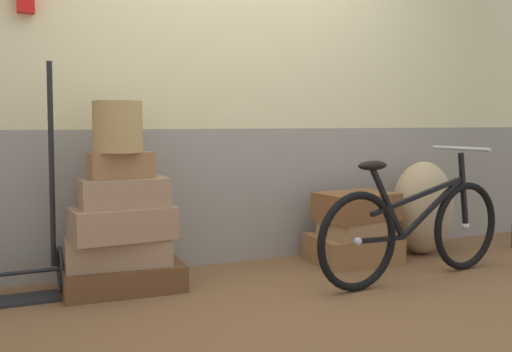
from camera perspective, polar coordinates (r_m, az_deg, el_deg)
name	(u,v)px	position (r m, az deg, el deg)	size (l,w,h in m)	color
ground	(285,293)	(3.62, 2.89, -11.56)	(8.76, 5.20, 0.06)	brown
station_building	(234,49)	(4.27, -2.25, 12.52)	(6.76, 0.74, 3.10)	gray
suitcase_0	(124,278)	(3.64, -12.98, -9.84)	(0.71, 0.39, 0.16)	brown
suitcase_1	(118,252)	(3.60, -13.52, -7.31)	(0.61, 0.31, 0.17)	#937051
suitcase_2	(123,223)	(3.53, -13.10, -4.57)	(0.60, 0.33, 0.19)	#937051
suitcase_3	(125,193)	(3.53, -12.92, -1.62)	(0.52, 0.25, 0.17)	#937051
suitcase_4	(121,165)	(3.54, -13.26, 1.06)	(0.38, 0.19, 0.16)	olive
suitcase_5	(353,249)	(4.30, 9.61, -7.13)	(0.60, 0.47, 0.19)	olive
suitcase_6	(357,228)	(4.26, 9.97, -5.12)	(0.46, 0.37, 0.12)	#9E754C
suitcase_7	(356,206)	(4.25, 9.94, -2.97)	(0.53, 0.41, 0.20)	brown
wicker_basket	(118,127)	(3.51, -13.57, 4.78)	(0.29, 0.29, 0.31)	#A8844C
luggage_trolley	(24,241)	(3.64, -22.04, -6.04)	(0.42, 0.36, 1.38)	black
burlap_sack	(423,208)	(4.64, 16.23, -3.05)	(0.50, 0.42, 0.72)	tan
bicycle	(415,229)	(3.87, 15.51, -5.11)	(1.59, 0.46, 0.86)	black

